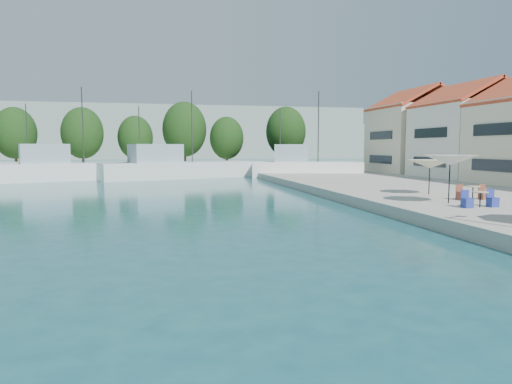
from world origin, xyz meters
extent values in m
cube|color=#9C988D|center=(-8.00, 67.00, 0.30)|extent=(90.00, 16.00, 0.60)
cube|color=#8E9B92|center=(-30.00, 160.00, 8.00)|extent=(180.00, 40.00, 16.00)
cube|color=#8E9B92|center=(40.00, 180.00, 6.00)|extent=(140.00, 40.00, 12.00)
cube|color=white|center=(24.00, 42.00, 4.10)|extent=(8.00, 8.50, 7.00)
pyramid|color=#B94729|center=(24.00, 42.00, 9.40)|extent=(8.40, 8.80, 1.80)
cube|color=beige|center=(24.00, 51.00, 4.35)|extent=(8.60, 8.50, 7.50)
pyramid|color=#B94729|center=(24.00, 51.00, 9.90)|extent=(9.00, 8.80, 1.80)
cube|color=white|center=(-14.15, 54.41, 0.70)|extent=(15.71, 8.33, 2.20)
cube|color=#8EA3AF|center=(-16.32, 53.73, 2.80)|extent=(5.27, 4.27, 2.00)
cylinder|color=#2D2D2D|center=(-12.69, 54.87, 5.80)|extent=(0.12, 0.12, 8.00)
cylinder|color=#2D2D2D|center=(-17.78, 53.27, 4.80)|extent=(0.10, 0.10, 6.00)
cube|color=silver|center=(-2.78, 55.30, 0.70)|extent=(17.88, 9.90, 2.20)
cube|color=#8EA3AF|center=(-5.24, 54.45, 2.80)|extent=(6.05, 4.97, 2.00)
cylinder|color=#2D2D2D|center=(-1.13, 55.86, 5.80)|extent=(0.12, 0.12, 8.00)
cylinder|color=#2D2D2D|center=(-6.88, 53.89, 4.80)|extent=(0.10, 0.10, 6.00)
cube|color=white|center=(11.75, 53.32, 0.70)|extent=(12.83, 6.44, 2.20)
cube|color=#8EA3AF|center=(9.95, 53.82, 2.80)|extent=(4.26, 3.39, 2.00)
cylinder|color=#2D2D2D|center=(12.95, 52.99, 5.80)|extent=(0.12, 0.12, 8.00)
cylinder|color=#2D2D2D|center=(8.76, 54.16, 4.80)|extent=(0.10, 0.10, 6.00)
cylinder|color=#3F2B19|center=(-23.69, 70.82, 2.44)|extent=(0.36, 0.36, 3.67)
ellipsoid|color=#163310|center=(-23.69, 70.82, 5.38)|extent=(5.59, 5.59, 6.98)
cylinder|color=#3F2B19|center=(-14.94, 69.83, 2.45)|extent=(0.36, 0.36, 3.69)
ellipsoid|color=#163310|center=(-14.94, 69.83, 5.40)|extent=(5.62, 5.62, 7.02)
cylinder|color=#3F2B19|center=(-8.02, 71.76, 2.24)|extent=(0.36, 0.36, 3.29)
ellipsoid|color=#163310|center=(-8.02, 71.76, 4.87)|extent=(5.00, 5.00, 6.25)
cylinder|color=#3F2B19|center=(-1.01, 71.19, 2.71)|extent=(0.36, 0.36, 4.21)
ellipsoid|color=#163310|center=(-1.01, 71.19, 6.08)|extent=(6.40, 6.40, 8.01)
cylinder|color=#3F2B19|center=(4.85, 69.01, 2.21)|extent=(0.36, 0.36, 3.23)
ellipsoid|color=#163310|center=(4.85, 69.01, 4.79)|extent=(4.90, 4.90, 6.13)
cylinder|color=#3F2B19|center=(14.57, 71.88, 2.63)|extent=(0.36, 0.36, 4.06)
ellipsoid|color=#163310|center=(14.57, 71.88, 5.88)|extent=(6.17, 6.17, 7.71)
cylinder|color=black|center=(9.39, 23.97, 1.83)|extent=(0.06, 0.06, 2.46)
cone|color=silver|center=(9.39, 23.97, 2.81)|extent=(2.72, 2.72, 0.50)
cylinder|color=black|center=(11.05, 28.23, 1.65)|extent=(0.06, 0.06, 2.10)
cone|color=beige|center=(11.05, 28.23, 2.45)|extent=(2.64, 2.64, 0.50)
cylinder|color=black|center=(9.83, 22.20, 0.97)|extent=(0.06, 0.06, 0.74)
cylinder|color=#BBAB89|center=(9.83, 22.20, 1.34)|extent=(0.70, 0.70, 0.04)
cube|color=navy|center=(10.53, 22.20, 0.83)|extent=(0.42, 0.42, 0.46)
cube|color=navy|center=(9.13, 22.20, 0.83)|extent=(0.42, 0.42, 0.46)
cylinder|color=black|center=(11.63, 25.04, 0.97)|extent=(0.06, 0.06, 0.74)
cylinder|color=#BBAB89|center=(11.63, 25.04, 1.34)|extent=(0.70, 0.70, 0.04)
cube|color=brown|center=(12.33, 25.04, 0.83)|extent=(0.42, 0.42, 0.46)
cube|color=brown|center=(10.93, 25.04, 0.83)|extent=(0.42, 0.42, 0.46)
camera|label=1|loc=(-5.24, 3.45, 3.45)|focal=32.00mm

